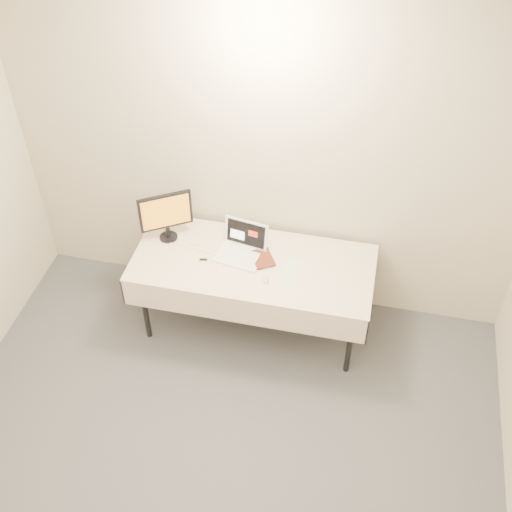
% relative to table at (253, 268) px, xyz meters
% --- Properties ---
extents(back_wall, '(4.00, 0.10, 2.70)m').
position_rel_table_xyz_m(back_wall, '(0.00, 0.45, 0.67)').
color(back_wall, beige).
rests_on(back_wall, ground).
extents(table, '(1.86, 0.81, 0.74)m').
position_rel_table_xyz_m(table, '(0.00, 0.00, 0.00)').
color(table, black).
rests_on(table, ground).
extents(laptop, '(0.40, 0.35, 0.25)m').
position_rel_table_xyz_m(laptop, '(-0.11, 0.09, 0.12)').
color(laptop, white).
rests_on(laptop, table).
extents(monitor, '(0.37, 0.24, 0.43)m').
position_rel_table_xyz_m(monitor, '(-0.72, 0.13, 0.31)').
color(monitor, black).
rests_on(monitor, table).
extents(book, '(0.15, 0.10, 0.21)m').
position_rel_table_xyz_m(book, '(-0.01, 0.01, 0.17)').
color(book, maroon).
rests_on(book, table).
extents(alarm_clock, '(0.11, 0.05, 0.04)m').
position_rel_table_xyz_m(alarm_clock, '(-0.17, 0.30, 0.08)').
color(alarm_clock, black).
rests_on(alarm_clock, table).
extents(clicker, '(0.06, 0.09, 0.02)m').
position_rel_table_xyz_m(clicker, '(0.14, -0.17, 0.07)').
color(clicker, '#B4B4B7').
rests_on(clicker, table).
extents(paper_form, '(0.14, 0.29, 0.00)m').
position_rel_table_xyz_m(paper_form, '(0.30, -0.03, 0.06)').
color(paper_form, '#BDE9B9').
rests_on(paper_form, table).
extents(usb_dongle, '(0.06, 0.03, 0.01)m').
position_rel_table_xyz_m(usb_dongle, '(-0.38, -0.06, 0.07)').
color(usb_dongle, black).
rests_on(usb_dongle, table).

